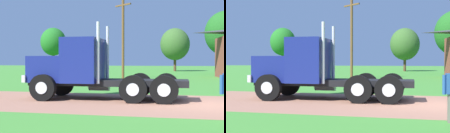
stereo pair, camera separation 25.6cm
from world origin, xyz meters
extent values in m
plane|color=#418730|center=(0.00, 0.00, 0.00)|extent=(200.00, 200.00, 0.00)
cube|color=#A06B54|center=(0.00, 0.00, 0.00)|extent=(120.00, 6.77, 0.01)
cube|color=black|center=(-4.36, 0.93, 0.77)|extent=(7.12, 1.75, 0.28)
cube|color=navy|center=(-7.09, 0.87, 1.36)|extent=(1.67, 2.13, 1.19)
cube|color=silver|center=(-7.95, 0.86, 0.95)|extent=(0.21, 2.30, 0.32)
cube|color=navy|center=(-5.50, 0.91, 1.77)|extent=(1.60, 2.43, 2.00)
cube|color=#2D3D4C|center=(-6.30, 0.89, 2.17)|extent=(0.08, 2.00, 0.88)
cylinder|color=silver|center=(-4.58, -0.02, 2.09)|extent=(0.14, 0.14, 2.64)
cylinder|color=silver|center=(-4.62, 1.88, 2.09)|extent=(0.14, 0.14, 2.64)
cylinder|color=silver|center=(-5.06, 1.97, 0.55)|extent=(1.01, 0.54, 0.52)
cylinder|color=black|center=(-6.98, -0.32, 0.58)|extent=(1.16, 0.33, 1.16)
cylinder|color=silver|center=(-6.98, -0.48, 0.58)|extent=(0.52, 0.05, 0.52)
cylinder|color=black|center=(-7.03, 2.07, 0.58)|extent=(1.16, 0.33, 1.16)
cylinder|color=silver|center=(-7.04, 2.23, 0.58)|extent=(0.52, 0.05, 0.52)
cylinder|color=black|center=(-1.79, -0.21, 0.58)|extent=(1.16, 0.33, 1.16)
cylinder|color=silver|center=(-1.79, -0.37, 0.58)|extent=(0.52, 0.05, 0.52)
cylinder|color=black|center=(-1.84, 2.19, 0.58)|extent=(1.16, 0.33, 1.16)
cylinder|color=silver|center=(-1.85, 2.35, 0.58)|extent=(0.52, 0.05, 0.52)
cylinder|color=black|center=(-3.04, -0.24, 0.58)|extent=(1.16, 0.33, 1.16)
cylinder|color=silver|center=(-3.04, -0.40, 0.58)|extent=(0.52, 0.05, 0.52)
cylinder|color=black|center=(-3.09, 2.16, 0.58)|extent=(1.16, 0.33, 1.16)
cylinder|color=silver|center=(-3.10, 2.32, 0.58)|extent=(0.52, 0.05, 0.52)
cylinder|color=#264C8C|center=(0.05, -3.77, 1.07)|extent=(0.10, 0.10, 0.55)
cylinder|color=brown|center=(-7.01, 18.31, 3.92)|extent=(0.26, 0.26, 7.83)
cube|color=brown|center=(-7.01, 18.31, 7.23)|extent=(1.83, 1.45, 0.14)
cylinder|color=#513823|center=(-19.54, 30.54, 1.51)|extent=(0.44, 0.44, 3.02)
ellipsoid|color=#1F6820|center=(-19.54, 30.54, 4.48)|extent=(3.63, 3.63, 4.00)
cylinder|color=#513823|center=(-2.76, 42.04, 1.28)|extent=(0.44, 0.44, 2.57)
ellipsoid|color=#375E27|center=(-2.76, 42.04, 4.51)|extent=(4.85, 4.85, 5.34)
camera|label=1|loc=(-0.93, -13.46, 1.75)|focal=52.60mm
camera|label=2|loc=(-0.68, -13.40, 1.75)|focal=52.60mm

